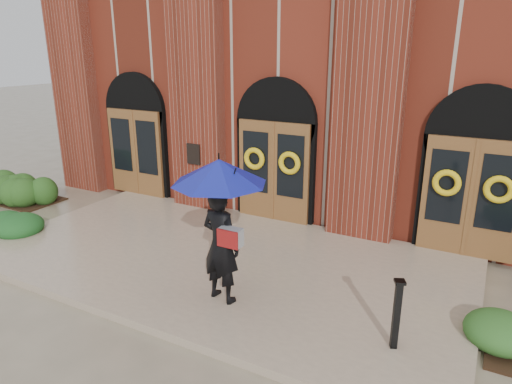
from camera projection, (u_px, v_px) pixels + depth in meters
The scene contains 7 objects.
ground at pixel (216, 266), 9.52m from camera, with size 90.00×90.00×0.00m, color gray.
landing at pixel (220, 260), 9.62m from camera, with size 10.00×5.30×0.15m, color tan.
church_building at pixel (351, 73), 15.83m from camera, with size 16.20×12.53×7.00m.
man_with_umbrella at pixel (220, 204), 7.49m from camera, with size 1.82×1.82×2.52m.
metal_post at pixel (397, 313), 6.55m from camera, with size 0.20×0.20×1.10m.
hedge_wall_left at pixel (10, 185), 13.72m from camera, with size 3.00×1.20×0.77m, color #234918.
hedge_front_left at pixel (4, 230), 10.69m from camera, with size 1.56×1.33×0.55m, color #194A1C.
Camera 1 is at (4.79, -7.18, 4.38)m, focal length 32.00 mm.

